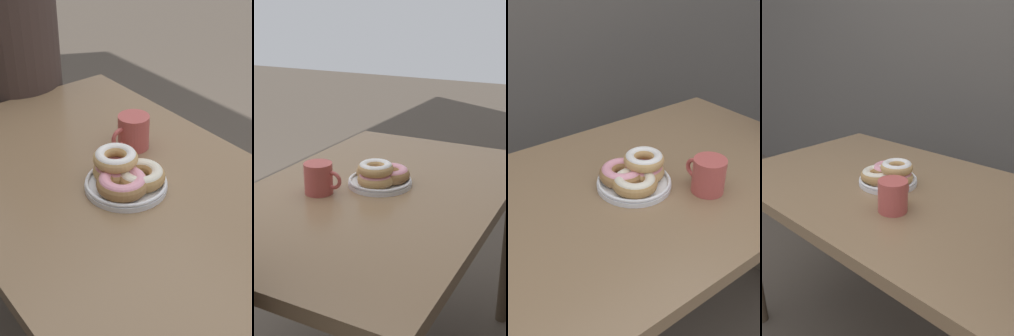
# 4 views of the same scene
# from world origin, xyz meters

# --- Properties ---
(dining_table) EXTENTS (1.25, 0.79, 0.77)m
(dining_table) POSITION_xyz_m (0.00, 0.21, 0.69)
(dining_table) COLOR #846647
(dining_table) RESTS_ON ground_plane
(donut_plate) EXTENTS (0.23, 0.22, 0.09)m
(donut_plate) POSITION_xyz_m (-0.03, 0.21, 0.81)
(donut_plate) COLOR white
(donut_plate) RESTS_ON dining_table
(coffee_mug) EXTENTS (0.09, 0.13, 0.10)m
(coffee_mug) POSITION_xyz_m (0.11, 0.06, 0.83)
(coffee_mug) COLOR #B74C47
(coffee_mug) RESTS_ON dining_table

